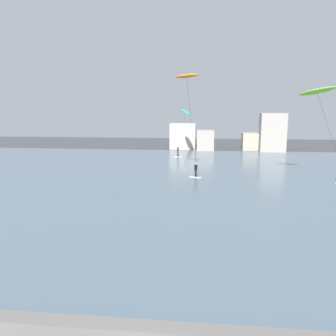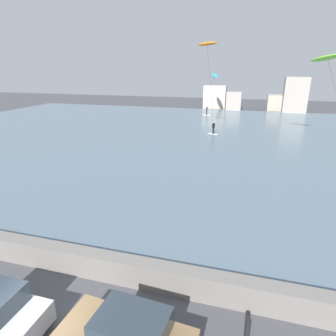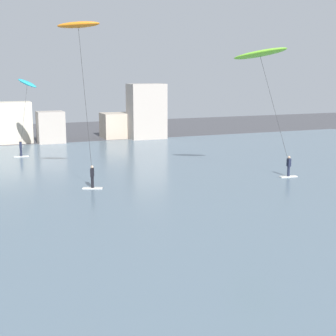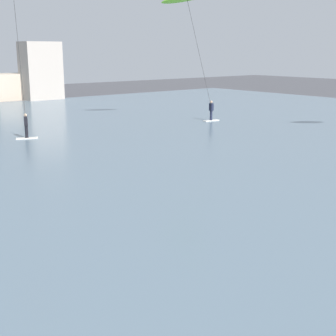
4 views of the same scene
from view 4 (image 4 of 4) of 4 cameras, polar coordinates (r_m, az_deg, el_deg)
water_bay at (r=30.74m, az=-16.70°, el=2.45°), size 84.00×52.00×0.10m
kitesurfer_lime at (r=37.20m, az=2.50°, el=18.46°), size 5.89×3.54×9.95m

